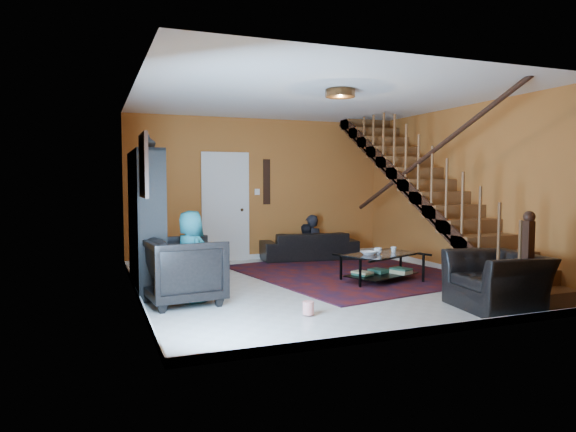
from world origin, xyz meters
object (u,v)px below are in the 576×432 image
object	(u,v)px
armchair_right	(497,281)
coffee_table	(382,266)
bookshelf	(146,223)
armchair_left	(184,270)
sofa	(309,246)

from	to	relation	value
armchair_right	coffee_table	size ratio (longest dim) A/B	0.80
armchair_right	bookshelf	bearing A→B (deg)	-118.35
coffee_table	armchair_left	bearing A→B (deg)	-174.23
sofa	armchair_right	world-z (taller)	armchair_right
bookshelf	coffee_table	distance (m)	3.62
armchair_right	sofa	bearing A→B (deg)	-165.58
armchair_left	coffee_table	xyz separation A→B (m)	(3.11, 0.31, -0.17)
bookshelf	armchair_left	distance (m)	1.26
sofa	bookshelf	bearing A→B (deg)	34.42
bookshelf	armchair_right	distance (m)	4.80
sofa	armchair_left	size ratio (longest dim) A/B	2.00
bookshelf	armchair_right	size ratio (longest dim) A/B	1.89
bookshelf	coffee_table	xyz separation A→B (m)	(3.46, -0.77, -0.71)
armchair_left	coffee_table	size ratio (longest dim) A/B	0.71
sofa	coffee_table	bearing A→B (deg)	101.06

